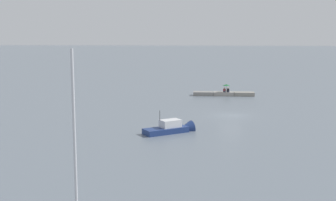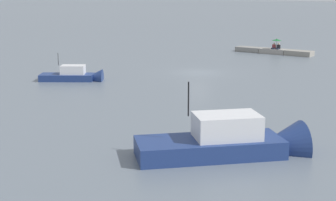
{
  "view_description": "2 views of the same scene",
  "coord_description": "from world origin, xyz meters",
  "px_view_note": "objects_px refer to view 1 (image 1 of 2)",
  "views": [
    {
      "loc": [
        3.66,
        53.59,
        10.08
      ],
      "look_at": [
        6.78,
        9.9,
        3.29
      ],
      "focal_mm": 48.58,
      "sensor_mm": 36.0,
      "label": 1
    },
    {
      "loc": [
        -24.2,
        39.27,
        7.7
      ],
      "look_at": [
        -6.93,
        14.74,
        0.97
      ],
      "focal_mm": 53.98,
      "sensor_mm": 36.0,
      "label": 2
    }
  ],
  "objects_px": {
    "person_seated_maroon_right": "(224,90)",
    "motorboat_navy_near": "(173,129)",
    "person_seated_dark_left": "(228,90)",
    "umbrella_open_green": "(226,85)"
  },
  "relations": [
    {
      "from": "person_seated_maroon_right",
      "to": "motorboat_navy_near",
      "type": "distance_m",
      "value": 26.81
    },
    {
      "from": "person_seated_maroon_right",
      "to": "motorboat_navy_near",
      "type": "height_order",
      "value": "motorboat_navy_near"
    },
    {
      "from": "person_seated_dark_left",
      "to": "person_seated_maroon_right",
      "type": "relative_size",
      "value": 1.0
    },
    {
      "from": "person_seated_maroon_right",
      "to": "umbrella_open_green",
      "type": "xyz_separation_m",
      "value": [
        -0.28,
        -0.12,
        0.84
      ]
    },
    {
      "from": "person_seated_dark_left",
      "to": "motorboat_navy_near",
      "type": "height_order",
      "value": "motorboat_navy_near"
    },
    {
      "from": "person_seated_maroon_right",
      "to": "person_seated_dark_left",
      "type": "bearing_deg",
      "value": -176.4
    },
    {
      "from": "person_seated_dark_left",
      "to": "umbrella_open_green",
      "type": "xyz_separation_m",
      "value": [
        0.28,
        -0.08,
        0.84
      ]
    },
    {
      "from": "person_seated_dark_left",
      "to": "umbrella_open_green",
      "type": "bearing_deg",
      "value": -17.23
    },
    {
      "from": "person_seated_maroon_right",
      "to": "umbrella_open_green",
      "type": "height_order",
      "value": "umbrella_open_green"
    },
    {
      "from": "umbrella_open_green",
      "to": "motorboat_navy_near",
      "type": "distance_m",
      "value": 27.02
    }
  ]
}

